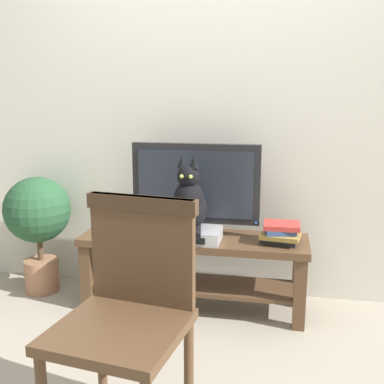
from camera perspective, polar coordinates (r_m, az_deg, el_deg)
ground_plane at (r=2.54m, az=-0.56°, el=-19.48°), size 12.00×12.00×0.00m
back_wall at (r=3.06m, az=2.89°, el=13.40°), size 7.00×0.12×2.80m
tv_stand at (r=2.89m, az=0.19°, el=-8.06°), size 1.39×0.40×0.47m
tv at (r=2.84m, az=0.44°, el=0.57°), size 0.79×0.20×0.56m
media_box at (r=2.77m, az=-0.25°, el=-5.25°), size 0.37×0.24×0.07m
cat at (r=2.70m, az=-0.30°, el=-1.36°), size 0.20×0.38×0.44m
wooden_chair at (r=1.83m, az=-7.73°, el=-13.21°), size 0.52×0.52×0.94m
book_stack at (r=2.76m, az=10.82°, el=-4.96°), size 0.24×0.22×0.12m
potted_plant at (r=3.25m, az=-18.45°, el=-3.09°), size 0.44×0.44×0.79m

